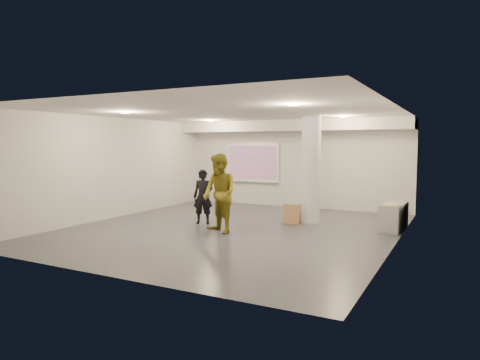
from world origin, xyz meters
The scene contains 20 objects.
floor centered at (0.00, 0.00, 0.00)m, with size 8.00×9.00×0.01m, color #34363B.
ceiling centered at (0.00, 0.00, 3.00)m, with size 8.00×9.00×0.01m, color silver.
wall_back centered at (0.00, 4.50, 1.50)m, with size 8.00×0.01×3.00m, color silver.
wall_front centered at (0.00, -4.50, 1.50)m, with size 8.00×0.01×3.00m, color silver.
wall_left centered at (-4.00, 0.00, 1.50)m, with size 0.01×9.00×3.00m, color silver.
wall_right centered at (4.00, 0.00, 1.50)m, with size 0.01×9.00×3.00m, color silver.
soffit_band centered at (0.00, 3.95, 2.82)m, with size 8.00×1.10×0.36m, color silver.
downlight_nw centered at (-2.20, 2.50, 2.98)m, with size 0.22×0.22×0.02m, color #FFEF8D.
downlight_ne centered at (2.20, 2.50, 2.98)m, with size 0.22×0.22×0.02m, color #FFEF8D.
downlight_sw centered at (-2.20, -1.50, 2.98)m, with size 0.22×0.22×0.02m, color #FFEF8D.
downlight_se centered at (2.20, -1.50, 2.98)m, with size 0.22×0.22×0.02m, color #FFEF8D.
column centered at (1.50, 1.80, 1.50)m, with size 0.52×0.52×3.00m, color silver.
projection_screen centered at (-1.60, 4.45, 1.53)m, with size 2.10×0.13×1.42m.
credenza centered at (3.72, 1.76, 0.35)m, with size 0.50×1.19×0.69m, color gray.
papers_stack centered at (3.72, 1.47, 0.70)m, with size 0.26×0.33×0.02m, color white.
postit_pad centered at (3.69, 1.50, 0.71)m, with size 0.20×0.28×0.03m, color yellow.
cardboard_back centered at (1.39, 1.70, 0.26)m, with size 0.47×0.04×0.52m, color #956844.
cardboard_front centered at (1.11, 1.34, 0.27)m, with size 0.50×0.05×0.55m, color #956844.
woman centered at (-1.09, 0.29, 0.75)m, with size 0.55×0.36×1.51m, color black.
man centered at (-0.05, -0.60, 0.99)m, with size 0.96×0.75×1.97m, color olive.
Camera 1 is at (5.24, -9.65, 2.18)m, focal length 32.00 mm.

